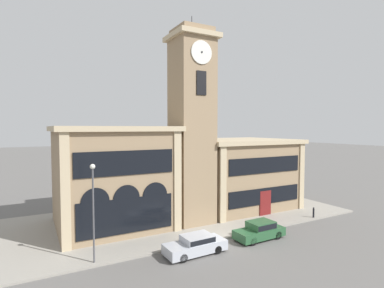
{
  "coord_description": "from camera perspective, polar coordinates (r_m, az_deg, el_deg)",
  "views": [
    {
      "loc": [
        -14.02,
        -20.45,
        9.43
      ],
      "look_at": [
        -0.97,
        3.55,
        7.97
      ],
      "focal_mm": 28.0,
      "sensor_mm": 36.0,
      "label": 1
    }
  ],
  "objects": [
    {
      "name": "ground_plane",
      "position": [
        26.53,
        5.78,
        -17.79
      ],
      "size": [
        300.0,
        300.0,
        0.0
      ],
      "primitive_type": "plane",
      "color": "#605E5B"
    },
    {
      "name": "parked_car_mid",
      "position": [
        27.05,
        12.79,
        -15.67
      ],
      "size": [
        4.51,
        1.91,
        1.5
      ],
      "rotation": [
        0.0,
        0.0,
        3.17
      ],
      "color": "#285633",
      "rests_on": "ground_plane"
    },
    {
      "name": "parked_car_near",
      "position": [
        23.65,
        0.74,
        -18.52
      ],
      "size": [
        4.77,
        2.0,
        1.4
      ],
      "rotation": [
        0.0,
        0.0,
        3.17
      ],
      "color": "#B2B7C1",
      "rests_on": "ground_plane"
    },
    {
      "name": "town_hall_left_wing",
      "position": [
        29.98,
        -14.96,
        -5.89
      ],
      "size": [
        10.71,
        10.39,
        9.59
      ],
      "color": "#937A5B",
      "rests_on": "ground_plane"
    },
    {
      "name": "clock_tower",
      "position": [
        29.36,
        -0.02,
        3.31
      ],
      "size": [
        4.32,
        4.32,
        20.18
      ],
      "color": "#937A5B",
      "rests_on": "ground_plane"
    },
    {
      "name": "sidewalk_kerb",
      "position": [
        32.74,
        -1.98,
        -13.55
      ],
      "size": [
        35.45,
        15.24,
        0.15
      ],
      "color": "gray",
      "rests_on": "ground_plane"
    },
    {
      "name": "bollard",
      "position": [
        34.26,
        22.14,
        -11.99
      ],
      "size": [
        0.18,
        0.18,
        1.06
      ],
      "color": "black",
      "rests_on": "sidewalk_kerb"
    },
    {
      "name": "town_hall_right_wing",
      "position": [
        36.61,
        8.68,
        -5.39
      ],
      "size": [
        12.32,
        10.39,
        8.1
      ],
      "color": "#937A5B",
      "rests_on": "ground_plane"
    },
    {
      "name": "street_lamp",
      "position": [
        21.86,
        -18.31,
        -10.05
      ],
      "size": [
        0.36,
        0.36,
        6.85
      ],
      "color": "#4C4C51",
      "rests_on": "sidewalk_kerb"
    }
  ]
}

